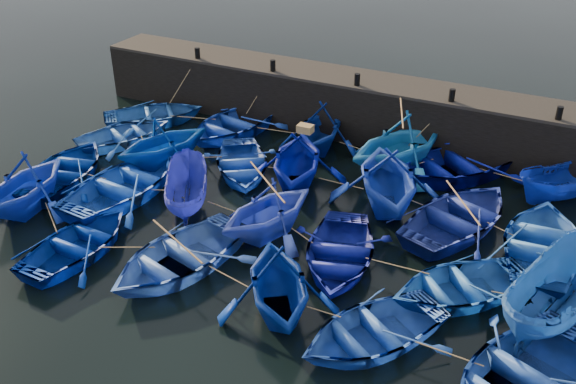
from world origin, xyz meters
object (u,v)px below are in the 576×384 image
at_px(boat_8, 241,164).
at_px(boat_20, 24,184).
at_px(boat_0, 154,114).
at_px(boat_13, 66,170).
at_px(wooden_crate, 305,129).

distance_m(boat_8, boat_20, 8.03).
distance_m(boat_0, boat_8, 6.66).
height_order(boat_13, boat_20, boat_20).
relative_size(boat_8, boat_20, 1.05).
height_order(boat_0, wooden_crate, wooden_crate).
bearing_deg(wooden_crate, boat_13, -156.30).
bearing_deg(boat_0, boat_13, 140.28).
bearing_deg(wooden_crate, boat_0, 165.02).
bearing_deg(boat_13, boat_20, 85.58).
height_order(boat_8, wooden_crate, wooden_crate).
xyz_separation_m(boat_13, boat_20, (0.36, -2.31, 0.60)).
relative_size(boat_0, wooden_crate, 8.06).
height_order(boat_8, boat_20, boat_20).
xyz_separation_m(boat_8, wooden_crate, (2.72, 0.13, 2.01)).
distance_m(boat_8, boat_13, 6.79).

